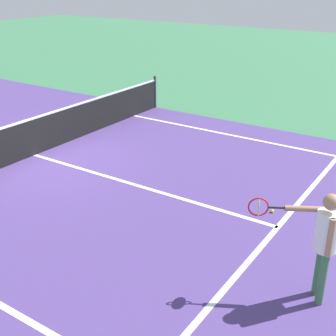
{
  "coord_description": "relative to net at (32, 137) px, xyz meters",
  "views": [
    {
      "loc": [
        -7.01,
        -8.67,
        4.22
      ],
      "look_at": [
        -0.77,
        -4.54,
        1.0
      ],
      "focal_mm": 48.66,
      "sensor_mm": 36.0,
      "label": 1
    }
  ],
  "objects": [
    {
      "name": "ground_plane",
      "position": [
        0.0,
        0.0,
        -0.49
      ],
      "size": [
        60.0,
        60.0,
        0.0
      ],
      "primitive_type": "plane",
      "color": "#38724C"
    },
    {
      "name": "line_center_service",
      "position": [
        0.0,
        -3.2,
        -0.49
      ],
      "size": [
        0.1,
        6.4,
        0.01
      ],
      "primitive_type": "cube",
      "color": "white",
      "rests_on": "ground_plane"
    },
    {
      "name": "line_service_near",
      "position": [
        0.0,
        -6.4,
        -0.49
      ],
      "size": [
        8.22,
        0.1,
        0.01
      ],
      "primitive_type": "cube",
      "color": "white",
      "rests_on": "ground_plane"
    },
    {
      "name": "line_sideline_right",
      "position": [
        4.11,
        -5.95,
        -0.49
      ],
      "size": [
        0.1,
        11.89,
        0.01
      ],
      "primitive_type": "cube",
      "color": "white",
      "rests_on": "ground_plane"
    },
    {
      "name": "tennis_ball_mid_court",
      "position": [
        0.47,
        -6.11,
        -0.46
      ],
      "size": [
        0.07,
        0.07,
        0.07
      ],
      "primitive_type": "sphere",
      "color": "#CCE033",
      "rests_on": "ground_plane"
    },
    {
      "name": "court_surface_inbounds",
      "position": [
        0.0,
        0.0,
        -0.49
      ],
      "size": [
        10.62,
        24.4,
        0.0
      ],
      "primitive_type": "cube",
      "color": "#4C387A",
      "rests_on": "ground_plane"
    },
    {
      "name": "player_near",
      "position": [
        -1.56,
        -7.54,
        0.52
      ],
      "size": [
        0.57,
        1.16,
        1.63
      ],
      "color": "#3F7247",
      "rests_on": "ground_plane"
    },
    {
      "name": "net",
      "position": [
        0.0,
        0.0,
        0.0
      ],
      "size": [
        10.65,
        0.09,
        1.07
      ],
      "color": "#33383D",
      "rests_on": "ground_plane"
    }
  ]
}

